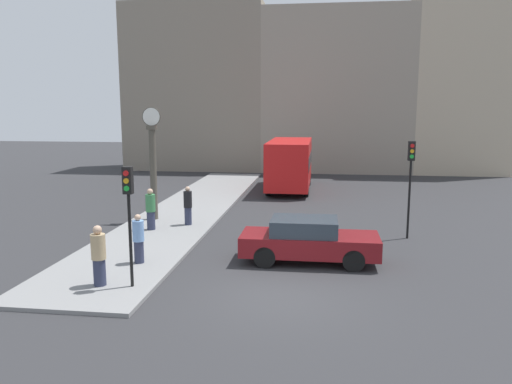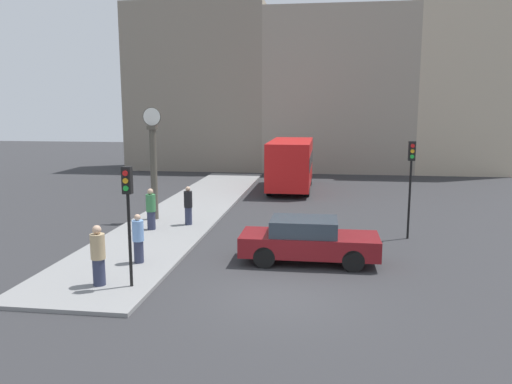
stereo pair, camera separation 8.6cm
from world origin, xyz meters
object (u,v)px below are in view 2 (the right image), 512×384
(pedestrian_black_jacket, at_px, (188,206))
(pedestrian_tan_coat, at_px, (98,256))
(traffic_light_near, at_px, (128,201))
(street_clock, at_px, (154,164))
(pedestrian_blue_stripe, at_px, (138,239))
(traffic_light_far, at_px, (411,170))
(sedan_car, at_px, (308,240))
(pedestrian_green_hoodie, at_px, (151,209))
(bus_distant, at_px, (291,162))

(pedestrian_black_jacket, height_order, pedestrian_tan_coat, pedestrian_tan_coat)
(traffic_light_near, relative_size, street_clock, 0.68)
(pedestrian_blue_stripe, bearing_deg, traffic_light_far, 27.30)
(sedan_car, relative_size, pedestrian_green_hoodie, 2.64)
(sedan_car, relative_size, pedestrian_tan_coat, 2.61)
(pedestrian_green_hoodie, bearing_deg, street_clock, 104.78)
(street_clock, bearing_deg, pedestrian_black_jacket, -26.39)
(sedan_car, xyz_separation_m, pedestrian_green_hoodie, (-6.65, 3.29, 0.21))
(pedestrian_green_hoodie, bearing_deg, pedestrian_blue_stripe, -75.55)
(bus_distant, bearing_deg, pedestrian_tan_coat, -103.08)
(bus_distant, height_order, street_clock, street_clock)
(traffic_light_near, height_order, pedestrian_green_hoodie, traffic_light_near)
(bus_distant, xyz_separation_m, street_clock, (-5.57, -9.72, 0.86))
(traffic_light_far, bearing_deg, pedestrian_tan_coat, -144.14)
(sedan_car, xyz_separation_m, pedestrian_blue_stripe, (-5.51, -1.16, 0.16))
(bus_distant, bearing_deg, street_clock, -119.83)
(bus_distant, distance_m, traffic_light_far, 12.60)
(sedan_car, relative_size, traffic_light_near, 1.34)
(bus_distant, height_order, pedestrian_green_hoodie, bus_distant)
(traffic_light_near, distance_m, pedestrian_black_jacket, 7.85)
(pedestrian_black_jacket, xyz_separation_m, pedestrian_tan_coat, (-0.52, -7.70, 0.03))
(traffic_light_near, bearing_deg, bus_distant, 79.74)
(pedestrian_blue_stripe, distance_m, pedestrian_black_jacket, 5.52)
(street_clock, xyz_separation_m, pedestrian_tan_coat, (1.31, -8.61, -1.65))
(bus_distant, distance_m, pedestrian_blue_stripe, 16.63)
(bus_distant, distance_m, traffic_light_near, 18.61)
(bus_distant, relative_size, traffic_light_far, 1.85)
(sedan_car, distance_m, pedestrian_green_hoodie, 7.42)
(pedestrian_blue_stripe, height_order, pedestrian_tan_coat, pedestrian_tan_coat)
(traffic_light_near, bearing_deg, traffic_light_far, 38.54)
(traffic_light_near, xyz_separation_m, pedestrian_green_hoodie, (-1.74, 6.59, -1.62))
(pedestrian_green_hoodie, bearing_deg, pedestrian_tan_coat, -83.20)
(bus_distant, xyz_separation_m, pedestrian_tan_coat, (-4.26, -18.33, -0.79))
(sedan_car, height_order, traffic_light_near, traffic_light_near)
(sedan_car, xyz_separation_m, traffic_light_near, (-4.91, -3.31, 1.83))
(traffic_light_far, bearing_deg, pedestrian_green_hoodie, -177.86)
(pedestrian_tan_coat, bearing_deg, bus_distant, 76.92)
(sedan_car, bearing_deg, pedestrian_blue_stripe, -168.15)
(bus_distant, relative_size, pedestrian_blue_stripe, 4.41)
(bus_distant, xyz_separation_m, pedestrian_blue_stripe, (-3.91, -16.14, -0.85))
(pedestrian_green_hoodie, bearing_deg, pedestrian_black_jacket, 39.37)
(street_clock, bearing_deg, traffic_light_far, -8.18)
(traffic_light_near, relative_size, traffic_light_far, 0.89)
(traffic_light_far, xyz_separation_m, pedestrian_blue_stripe, (-9.37, -4.83, -1.85))
(sedan_car, distance_m, bus_distant, 15.10)
(traffic_light_near, height_order, pedestrian_blue_stripe, traffic_light_near)
(sedan_car, xyz_separation_m, bus_distant, (-1.60, 14.99, 1.01))
(pedestrian_black_jacket, bearing_deg, pedestrian_tan_coat, -93.83)
(pedestrian_green_hoodie, bearing_deg, traffic_light_near, -75.22)
(bus_distant, xyz_separation_m, pedestrian_black_jacket, (-3.74, -10.63, -0.82))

